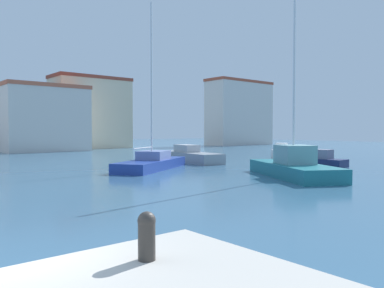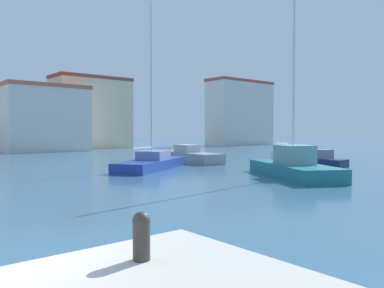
# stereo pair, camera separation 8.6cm
# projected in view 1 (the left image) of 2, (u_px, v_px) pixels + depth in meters

# --- Properties ---
(water) EXTENTS (160.00, 160.00, 0.00)m
(water) POSITION_uv_depth(u_px,v_px,m) (137.00, 166.00, 30.53)
(water) COLOR #38607F
(water) RESTS_ON ground
(mooring_bollard) EXTENTS (0.25, 0.25, 0.67)m
(mooring_bollard) POSITION_uv_depth(u_px,v_px,m) (147.00, 234.00, 5.31)
(mooring_bollard) COLOR #38332D
(mooring_bollard) RESTS_ON pier_quay
(sailboat_blue_mid_harbor) EXTENTS (7.99, 6.26, 11.79)m
(sailboat_blue_mid_harbor) POSITION_uv_depth(u_px,v_px,m) (152.00, 162.00, 27.71)
(sailboat_blue_mid_harbor) COLOR #233D93
(sailboat_blue_mid_harbor) RESTS_ON water
(motorboat_navy_outer_mooring) EXTENTS (1.97, 5.10, 1.30)m
(motorboat_navy_outer_mooring) POSITION_uv_depth(u_px,v_px,m) (315.00, 160.00, 30.42)
(motorboat_navy_outer_mooring) COLOR #19234C
(motorboat_navy_outer_mooring) RESTS_ON water
(sailboat_teal_inner_mooring) EXTENTS (6.07, 8.11, 11.90)m
(sailboat_teal_inner_mooring) POSITION_uv_depth(u_px,v_px,m) (294.00, 166.00, 23.04)
(sailboat_teal_inner_mooring) COLOR #1E707A
(sailboat_teal_inner_mooring) RESTS_ON water
(motorboat_white_distant_north) EXTENTS (4.53, 3.15, 1.54)m
(motorboat_white_distant_north) POSITION_uv_depth(u_px,v_px,m) (282.00, 153.00, 38.21)
(motorboat_white_distant_north) COLOR white
(motorboat_white_distant_north) RESTS_ON water
(motorboat_grey_near_pier) EXTENTS (3.35, 8.16, 1.49)m
(motorboat_grey_near_pier) POSITION_uv_depth(u_px,v_px,m) (189.00, 156.00, 34.19)
(motorboat_grey_near_pier) COLOR gray
(motorboat_grey_near_pier) RESTS_ON water
(waterfront_apartments) EXTENTS (10.74, 7.12, 8.79)m
(waterfront_apartments) POSITION_uv_depth(u_px,v_px,m) (43.00, 118.00, 51.77)
(waterfront_apartments) COLOR beige
(waterfront_apartments) RESTS_ON ground
(warehouse_block) EXTENTS (11.72, 5.82, 10.99)m
(warehouse_block) POSITION_uv_depth(u_px,v_px,m) (91.00, 113.00, 60.02)
(warehouse_block) COLOR beige
(warehouse_block) RESTS_ON ground
(harbor_office) EXTENTS (14.08, 5.20, 12.34)m
(harbor_office) POSITION_uv_depth(u_px,v_px,m) (239.00, 113.00, 74.95)
(harbor_office) COLOR beige
(harbor_office) RESTS_ON ground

